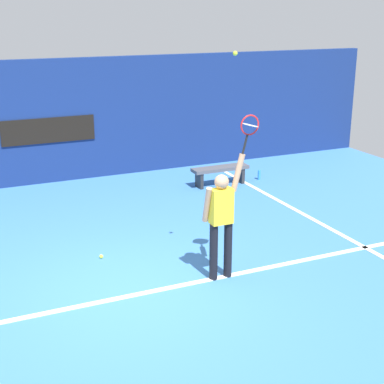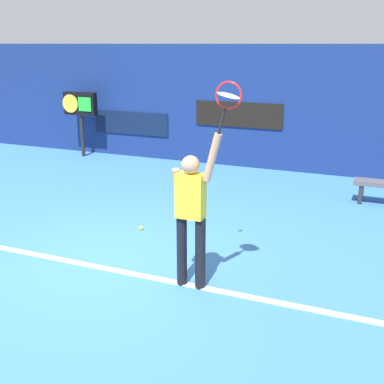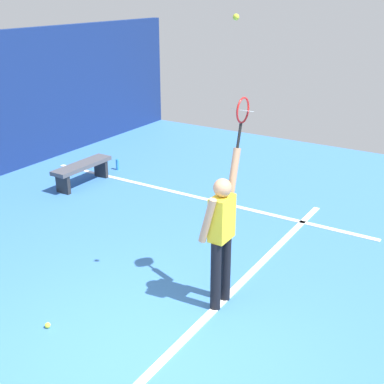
% 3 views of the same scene
% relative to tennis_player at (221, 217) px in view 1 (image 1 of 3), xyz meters
% --- Properties ---
extents(ground_plane, '(18.00, 18.00, 0.00)m').
position_rel_tennis_player_xyz_m(ground_plane, '(-1.40, 0.19, -1.01)').
color(ground_plane, '#3870B2').
extents(back_wall, '(18.00, 0.20, 2.95)m').
position_rel_tennis_player_xyz_m(back_wall, '(-1.40, 6.39, 0.46)').
color(back_wall, navy).
rests_on(back_wall, ground_plane).
extents(sponsor_banner_center, '(2.20, 0.03, 0.60)m').
position_rel_tennis_player_xyz_m(sponsor_banner_center, '(-1.40, 6.27, 0.28)').
color(sponsor_banner_center, black).
extents(court_baseline, '(10.00, 0.10, 0.01)m').
position_rel_tennis_player_xyz_m(court_baseline, '(-1.40, -0.01, -1.00)').
color(court_baseline, white).
rests_on(court_baseline, ground_plane).
extents(court_sideline, '(0.10, 7.00, 0.01)m').
position_rel_tennis_player_xyz_m(court_sideline, '(2.87, 2.19, -1.00)').
color(court_sideline, white).
rests_on(court_sideline, ground_plane).
extents(tennis_player, '(0.63, 0.31, 1.98)m').
position_rel_tennis_player_xyz_m(tennis_player, '(0.00, 0.00, 0.00)').
color(tennis_player, black).
rests_on(tennis_player, ground_plane).
extents(tennis_racket, '(0.38, 0.27, 0.63)m').
position_rel_tennis_player_xyz_m(tennis_racket, '(0.44, -0.00, 1.36)').
color(tennis_racket, black).
extents(tennis_ball, '(0.07, 0.07, 0.07)m').
position_rel_tennis_player_xyz_m(tennis_ball, '(0.16, -0.03, 2.44)').
color(tennis_ball, '#CCE033').
extents(court_bench, '(1.40, 0.36, 0.45)m').
position_rel_tennis_player_xyz_m(court_bench, '(2.24, 4.44, -0.67)').
color(court_bench, '#4C4C51').
rests_on(court_bench, ground_plane).
extents(water_bottle, '(0.07, 0.07, 0.24)m').
position_rel_tennis_player_xyz_m(water_bottle, '(3.32, 4.44, -0.89)').
color(water_bottle, '#338CD8').
rests_on(water_bottle, ground_plane).
extents(spare_ball, '(0.07, 0.07, 0.07)m').
position_rel_tennis_player_xyz_m(spare_ball, '(-1.52, 1.47, -0.98)').
color(spare_ball, '#CCE033').
rests_on(spare_ball, ground_plane).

